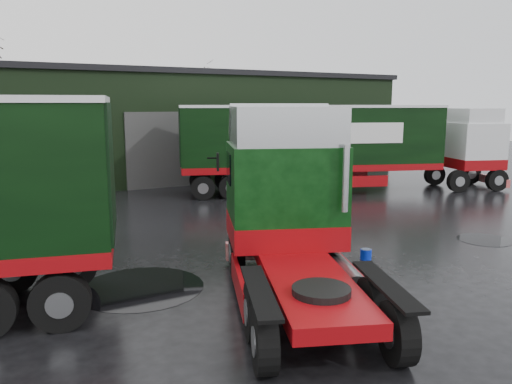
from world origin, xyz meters
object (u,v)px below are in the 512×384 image
tree_back_b (193,112)px  lorry_right (311,149)px  hero_tractor (301,210)px  wash_bucket (366,254)px  warehouse (132,124)px

tree_back_b → lorry_right: bearing=-95.4°
hero_tractor → wash_bucket: hero_tractor is taller
lorry_right → tree_back_b: size_ratio=2.23×
hero_tractor → wash_bucket: 4.63m
wash_bucket → tree_back_b: tree_back_b is taller
lorry_right → tree_back_b: bearing=-166.2°
hero_tractor → lorry_right: bearing=75.5°
warehouse → tree_back_b: tree_back_b is taller
warehouse → hero_tractor: (-2.57, -23.00, -0.96)m
warehouse → tree_back_b: size_ratio=4.32×
hero_tractor → tree_back_b: 34.69m
hero_tractor → lorry_right: lorry_right is taller
hero_tractor → wash_bucket: size_ratio=22.16×
warehouse → hero_tractor: size_ratio=4.59×
hero_tractor → tree_back_b: bearing=93.3°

